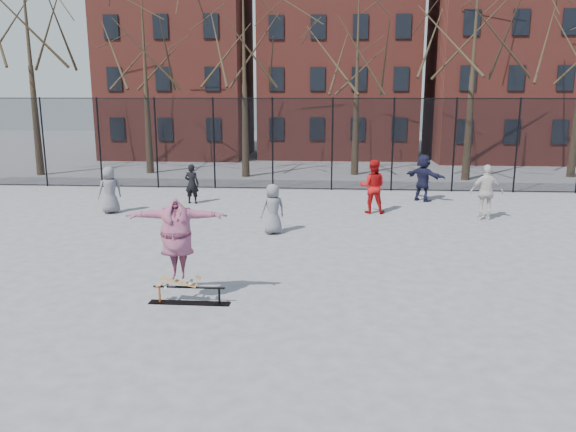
# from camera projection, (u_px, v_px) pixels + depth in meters

# --- Properties ---
(ground) EXTENTS (100.00, 100.00, 0.00)m
(ground) POSITION_uv_depth(u_px,v_px,m) (274.00, 291.00, 12.17)
(ground) COLOR slate
(skate_rail) EXTENTS (1.67, 0.26, 0.37)m
(skate_rail) POSITION_uv_depth(u_px,v_px,m) (189.00, 297.00, 11.41)
(skate_rail) COLOR black
(skate_rail) RESTS_ON ground
(skateboard) EXTENTS (0.81, 0.19, 0.10)m
(skateboard) POSITION_uv_depth(u_px,v_px,m) (179.00, 284.00, 11.37)
(skateboard) COLOR #A07340
(skateboard) RESTS_ON skate_rail
(skater) EXTENTS (2.07, 0.75, 1.64)m
(skater) POSITION_uv_depth(u_px,v_px,m) (177.00, 242.00, 11.18)
(skater) COLOR #653586
(skater) RESTS_ON skateboard
(bystander_grey) EXTENTS (0.97, 0.91, 1.67)m
(bystander_grey) POSITION_uv_depth(u_px,v_px,m) (110.00, 190.00, 19.81)
(bystander_grey) COLOR slate
(bystander_grey) RESTS_ON ground
(bystander_black) EXTENTS (0.60, 0.43, 1.53)m
(bystander_black) POSITION_uv_depth(u_px,v_px,m) (192.00, 184.00, 21.58)
(bystander_black) COLOR black
(bystander_black) RESTS_ON ground
(bystander_red) EXTENTS (0.98, 0.79, 1.90)m
(bystander_red) POSITION_uv_depth(u_px,v_px,m) (373.00, 187.00, 19.83)
(bystander_red) COLOR #B30F11
(bystander_red) RESTS_ON ground
(bystander_white) EXTENTS (1.10, 0.47, 1.86)m
(bystander_white) POSITION_uv_depth(u_px,v_px,m) (486.00, 192.00, 18.80)
(bystander_white) COLOR beige
(bystander_white) RESTS_ON ground
(bystander_navy) EXTENTS (1.65, 1.55, 1.85)m
(bystander_navy) POSITION_uv_depth(u_px,v_px,m) (423.00, 178.00, 22.03)
(bystander_navy) COLOR #1A1A34
(bystander_navy) RESTS_ON ground
(bystander_extra) EXTENTS (0.89, 0.79, 1.53)m
(bystander_extra) POSITION_uv_depth(u_px,v_px,m) (273.00, 209.00, 16.91)
(bystander_extra) COLOR slate
(bystander_extra) RESTS_ON ground
(fence) EXTENTS (34.03, 0.07, 4.00)m
(fence) POSITION_uv_depth(u_px,v_px,m) (304.00, 143.00, 24.38)
(fence) COLOR black
(fence) RESTS_ON ground
(tree_row) EXTENTS (33.66, 7.46, 10.67)m
(tree_row) POSITION_uv_depth(u_px,v_px,m) (304.00, 26.00, 27.30)
(tree_row) COLOR black
(tree_row) RESTS_ON ground
(rowhouses) EXTENTS (29.00, 7.00, 13.00)m
(rowhouses) POSITION_uv_depth(u_px,v_px,m) (326.00, 63.00, 36.12)
(rowhouses) COLOR maroon
(rowhouses) RESTS_ON ground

